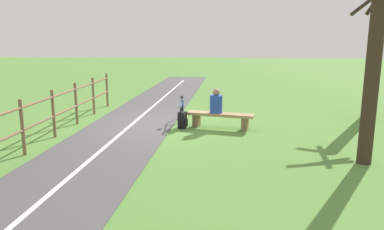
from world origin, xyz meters
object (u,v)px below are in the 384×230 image
backpack (182,120)px  tree_far_left (372,56)px  bench (220,118)px  tree_far_right (375,57)px  person_seated (216,103)px  bicycle (182,113)px

backpack → tree_far_left: tree_far_left is taller
tree_far_left → bench: bearing=22.1°
tree_far_left → tree_far_right: size_ratio=0.92×
bench → tree_far_right: tree_far_right is taller
bench → person_seated: (0.13, -0.03, 0.43)m
bench → tree_far_left: 5.44m
person_seated → tree_far_left: tree_far_left is taller
person_seated → bicycle: (1.04, -0.40, -0.40)m
bicycle → tree_far_left: tree_far_left is taller
bench → bicycle: 1.24m
bench → bicycle: bearing=-7.1°
person_seated → tree_far_left: bearing=-145.5°
person_seated → bicycle: size_ratio=0.41×
bicycle → tree_far_right: 5.59m
tree_far_right → person_seated: bearing=-42.0°
person_seated → tree_far_left: (-4.92, -1.92, 1.25)m
bicycle → tree_far_right: bearing=48.2°
bench → bicycle: (1.17, -0.43, 0.03)m
backpack → tree_far_left: size_ratio=0.11×
bicycle → tree_far_right: tree_far_right is taller
backpack → tree_far_right: 5.31m
person_seated → bicycle: person_seated is taller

